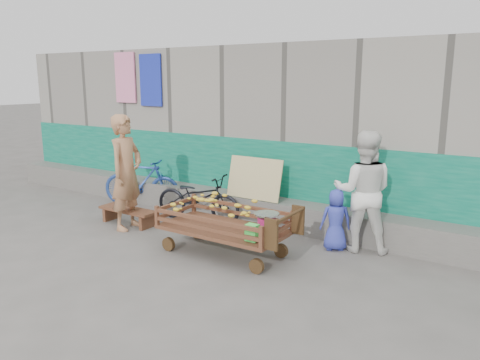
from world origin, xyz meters
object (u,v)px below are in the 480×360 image
Objects in this scene: vendor_man at (126,172)px; bicycle_blue at (141,182)px; banana_cart at (221,216)px; bench at (128,213)px; woman at (363,191)px; child at (336,220)px; bicycle_dark at (198,198)px.

bicycle_blue is at bearing 26.27° from vendor_man.
banana_cart is 1.78× the size of bench.
vendor_man is 1.09× the size of woman.
woman reaches higher than child.
child is 2.52m from bicycle_dark.
bicycle_dark is (0.73, 0.93, -0.52)m from vendor_man.
child is at bearing 39.22° from banana_cart.
bicycle_dark is at bearing -47.50° from vendor_man.
woman is 4.39m from bicycle_blue.
child is 0.57× the size of bicycle_dark.
vendor_man is 1.30m from bicycle_dark.
vendor_man is 1.20× the size of bicycle_blue.
bench is at bearing -165.48° from bicycle_blue.
vendor_man is at bearing -163.09° from bicycle_blue.
banana_cart is 1.03× the size of vendor_man.
banana_cart is 1.24× the size of bicycle_blue.
banana_cart is at bearing -133.08° from bicycle_blue.
vendor_man is 2.11× the size of child.
child is (3.41, 0.78, 0.25)m from bench.
woman is at bearing 38.08° from banana_cart.
vendor_man reaches higher than woman.
banana_cart is 2.18× the size of child.
banana_cart is 2.01m from vendor_man.
bicycle_blue is (-0.82, 1.13, -0.47)m from vendor_man.
woman is 1.94× the size of child.
banana_cart is at bearing -103.00° from vendor_man.
vendor_man is (-1.97, 0.12, 0.38)m from banana_cart.
bicycle_blue is (-1.55, 0.20, 0.06)m from bicycle_dark.
vendor_man reaches higher than bicycle_blue.
banana_cart is 1.64m from bicycle_dark.
vendor_man is 3.41m from child.
bicycle_blue reaches higher than bicycle_dark.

